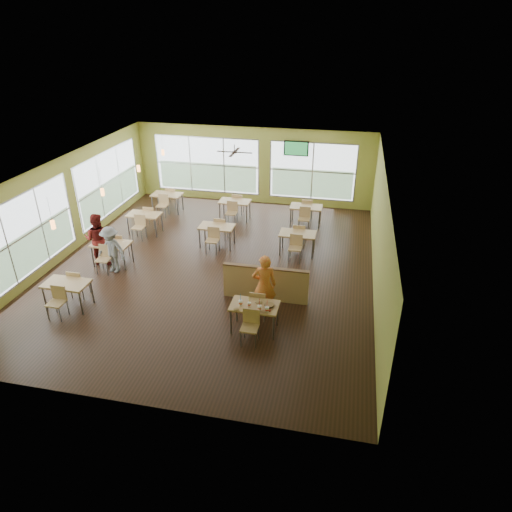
% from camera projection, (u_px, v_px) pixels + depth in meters
% --- Properties ---
extents(room, '(12.00, 12.04, 3.20)m').
position_uv_depth(room, '(211.00, 221.00, 13.89)').
color(room, black).
rests_on(room, ground).
extents(window_bays, '(9.24, 10.24, 2.38)m').
position_uv_depth(window_bays, '(168.00, 187.00, 17.11)').
color(window_bays, white).
rests_on(window_bays, room).
extents(main_table, '(1.22, 1.52, 0.87)m').
position_uv_depth(main_table, '(255.00, 309.00, 11.37)').
color(main_table, tan).
rests_on(main_table, floor).
extents(half_wall_divider, '(2.40, 0.14, 1.04)m').
position_uv_depth(half_wall_divider, '(265.00, 283.00, 12.67)').
color(half_wall_divider, tan).
rests_on(half_wall_divider, floor).
extents(dining_tables, '(6.92, 8.72, 0.87)m').
position_uv_depth(dining_tables, '(198.00, 225.00, 16.02)').
color(dining_tables, tan).
rests_on(dining_tables, floor).
extents(pendant_lights, '(0.11, 7.31, 0.86)m').
position_uv_depth(pendant_lights, '(121.00, 180.00, 14.67)').
color(pendant_lights, '#2D2119').
rests_on(pendant_lights, ceiling).
extents(ceiling_fan, '(1.25, 1.25, 0.29)m').
position_uv_depth(ceiling_fan, '(235.00, 152.00, 15.88)').
color(ceiling_fan, '#2D2119').
rests_on(ceiling_fan, ceiling).
extents(tv_backwall, '(1.00, 0.07, 0.60)m').
position_uv_depth(tv_backwall, '(296.00, 148.00, 18.29)').
color(tv_backwall, black).
rests_on(tv_backwall, wall_back).
extents(man_plaid, '(0.71, 0.55, 1.75)m').
position_uv_depth(man_plaid, '(264.00, 285.00, 11.92)').
color(man_plaid, '#E54019').
rests_on(man_plaid, floor).
extents(patron_maroon, '(0.92, 0.76, 1.70)m').
position_uv_depth(patron_maroon, '(98.00, 239.00, 14.49)').
color(patron_maroon, maroon).
rests_on(patron_maroon, floor).
extents(patron_grey, '(1.07, 0.75, 1.51)m').
position_uv_depth(patron_grey, '(111.00, 250.00, 14.01)').
color(patron_grey, slate).
rests_on(patron_grey, floor).
extents(cup_blue, '(0.11, 0.11, 0.38)m').
position_uv_depth(cup_blue, '(241.00, 303.00, 11.26)').
color(cup_blue, white).
rests_on(cup_blue, main_table).
extents(cup_yellow, '(0.09, 0.09, 0.32)m').
position_uv_depth(cup_yellow, '(249.00, 304.00, 11.22)').
color(cup_yellow, white).
rests_on(cup_yellow, main_table).
extents(cup_red_near, '(0.11, 0.11, 0.38)m').
position_uv_depth(cup_red_near, '(259.00, 308.00, 11.06)').
color(cup_red_near, white).
rests_on(cup_red_near, main_table).
extents(cup_red_far, '(0.11, 0.11, 0.38)m').
position_uv_depth(cup_red_far, '(267.00, 309.00, 11.00)').
color(cup_red_far, white).
rests_on(cup_red_far, main_table).
extents(food_basket, '(0.25, 0.25, 0.06)m').
position_uv_depth(food_basket, '(269.00, 305.00, 11.24)').
color(food_basket, black).
rests_on(food_basket, main_table).
extents(ketchup_cup, '(0.07, 0.07, 0.03)m').
position_uv_depth(ketchup_cup, '(270.00, 311.00, 11.07)').
color(ketchup_cup, '#9A2A0F').
rests_on(ketchup_cup, main_table).
extents(wrapper_left, '(0.17, 0.16, 0.04)m').
position_uv_depth(wrapper_left, '(236.00, 309.00, 11.12)').
color(wrapper_left, '#8C6443').
rests_on(wrapper_left, main_table).
extents(wrapper_mid, '(0.23, 0.22, 0.05)m').
position_uv_depth(wrapper_mid, '(259.00, 302.00, 11.38)').
color(wrapper_mid, '#8C6443').
rests_on(wrapper_mid, main_table).
extents(wrapper_right, '(0.19, 0.18, 0.04)m').
position_uv_depth(wrapper_right, '(264.00, 311.00, 11.03)').
color(wrapper_right, '#8C6443').
rests_on(wrapper_right, main_table).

